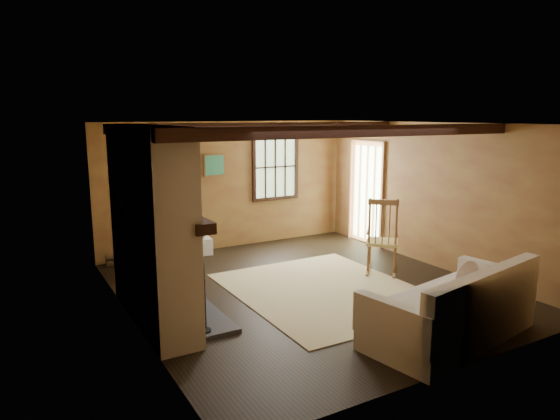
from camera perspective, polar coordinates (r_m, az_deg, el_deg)
ground at (r=7.45m, az=3.03°, el=-8.96°), size 5.50×5.50×0.00m
room_envelope at (r=7.40m, az=3.52°, el=3.94°), size 5.02×5.52×2.44m
fireplace at (r=6.26m, az=-14.32°, el=-2.60°), size 1.02×2.30×2.40m
rug at (r=7.40m, az=5.19°, el=-9.11°), size 2.50×3.00×0.01m
rocking_chair at (r=8.29m, az=11.62°, el=-3.38°), size 0.94×0.96×1.23m
sofa at (r=6.11m, az=19.33°, el=-10.97°), size 2.33×1.34×0.89m
firewood_pile at (r=8.94m, az=-17.42°, el=-5.34°), size 0.58×0.11×0.21m
laundry_basket at (r=9.28m, az=-9.48°, el=-4.10°), size 0.53×0.42×0.30m
basket_pillow at (r=9.22m, az=-9.53°, el=-2.55°), size 0.48×0.41×0.22m
armchair at (r=8.46m, az=-13.40°, el=-4.46°), size 0.99×1.00×0.66m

